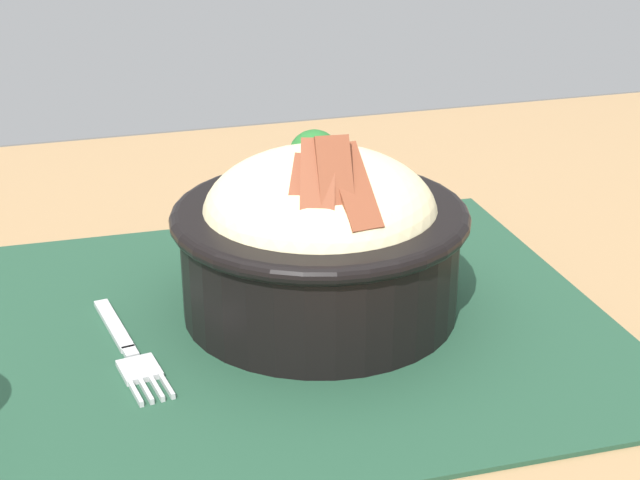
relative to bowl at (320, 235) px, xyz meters
name	(u,v)px	position (x,y,z in m)	size (l,w,h in m)	color
table	(302,414)	(0.02, 0.02, -0.12)	(1.34, 0.92, 0.77)	#99754C
placemat	(264,327)	(0.04, 0.01, -0.05)	(0.44, 0.35, 0.00)	#1E422D
bowl	(320,235)	(0.00, 0.00, 0.00)	(0.19, 0.19, 0.13)	black
fork	(130,352)	(0.13, 0.02, -0.05)	(0.03, 0.13, 0.00)	#B8B8B8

